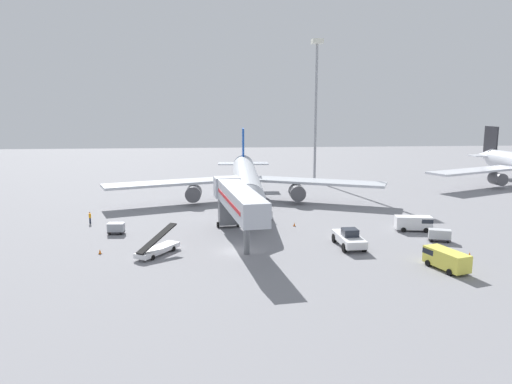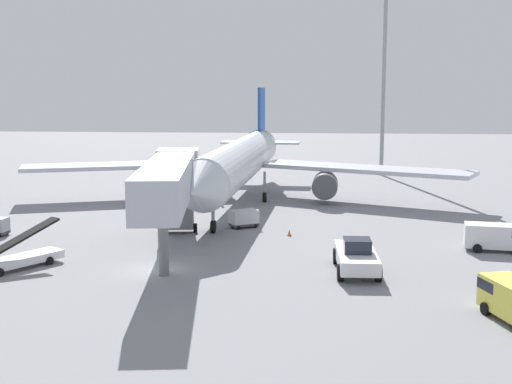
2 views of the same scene
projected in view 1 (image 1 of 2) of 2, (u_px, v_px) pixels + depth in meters
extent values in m
plane|color=gray|center=(238.00, 251.00, 58.04)|extent=(300.00, 300.00, 0.00)
cylinder|color=silver|center=(246.00, 180.00, 83.44)|extent=(5.77, 36.86, 4.36)
cone|color=silver|center=(250.00, 203.00, 63.23)|extent=(4.44, 4.51, 4.27)
cone|color=silver|center=(243.00, 163.00, 104.77)|extent=(4.40, 6.92, 4.14)
cube|color=#1947A3|center=(243.00, 145.00, 102.42)|extent=(0.56, 5.32, 6.98)
cube|color=silver|center=(256.00, 163.00, 102.72)|extent=(5.38, 4.06, 0.24)
cube|color=silver|center=(231.00, 164.00, 102.47)|extent=(5.38, 4.06, 0.24)
cube|color=silver|center=(318.00, 182.00, 87.62)|extent=(23.66, 14.50, 0.44)
cube|color=silver|center=(171.00, 183.00, 86.37)|extent=(23.96, 12.98, 0.44)
cylinder|color=#4C4C51|center=(297.00, 192.00, 86.19)|extent=(2.85, 3.64, 2.72)
cylinder|color=#4C4C51|center=(194.00, 193.00, 85.33)|extent=(2.85, 3.64, 2.72)
cylinder|color=gray|center=(249.00, 213.00, 69.81)|extent=(0.28, 0.28, 2.79)
cylinder|color=black|center=(249.00, 223.00, 70.05)|extent=(0.39, 1.11, 1.10)
cylinder|color=gray|center=(260.00, 193.00, 86.19)|extent=(0.28, 0.28, 2.79)
cylinder|color=black|center=(260.00, 201.00, 86.43)|extent=(0.39, 1.11, 1.10)
cylinder|color=gray|center=(231.00, 193.00, 85.95)|extent=(0.28, 0.28, 2.79)
cylinder|color=black|center=(231.00, 201.00, 86.19)|extent=(0.39, 1.11, 1.10)
cube|color=#B2B7C1|center=(240.00, 200.00, 59.65)|extent=(5.51, 19.37, 2.70)
cube|color=red|center=(228.00, 201.00, 59.32)|extent=(2.17, 15.94, 0.44)
cube|color=#B2B7C1|center=(227.00, 187.00, 69.43)|extent=(3.79, 3.23, 2.84)
cube|color=#232833|center=(225.00, 184.00, 70.63)|extent=(3.30, 0.68, 0.90)
cube|color=slate|center=(228.00, 211.00, 69.42)|extent=(2.77, 2.12, 3.95)
cylinder|color=black|center=(218.00, 225.00, 69.45)|extent=(0.40, 0.83, 0.80)
cylinder|color=black|center=(238.00, 224.00, 70.07)|extent=(0.40, 0.83, 0.80)
cylinder|color=slate|center=(247.00, 236.00, 56.57)|extent=(0.70, 0.70, 4.35)
cube|color=white|center=(349.00, 239.00, 59.74)|extent=(2.75, 6.73, 0.91)
cube|color=#232833|center=(350.00, 232.00, 59.26)|extent=(1.83, 1.86, 0.90)
cylinder|color=black|center=(364.00, 247.00, 57.85)|extent=(0.44, 1.11, 1.10)
cylinder|color=black|center=(344.00, 248.00, 57.56)|extent=(0.44, 1.11, 1.10)
cylinder|color=black|center=(353.00, 238.00, 62.07)|extent=(0.44, 1.11, 1.10)
cylinder|color=black|center=(334.00, 238.00, 61.79)|extent=(0.44, 1.11, 1.10)
cube|color=white|center=(158.00, 250.00, 56.64)|extent=(4.86, 6.32, 0.55)
cube|color=black|center=(157.00, 238.00, 56.40)|extent=(4.23, 5.94, 2.23)
cylinder|color=black|center=(162.00, 247.00, 58.73)|extent=(0.51, 0.62, 0.60)
cylinder|color=black|center=(173.00, 249.00, 58.00)|extent=(0.51, 0.62, 0.60)
cylinder|color=black|center=(141.00, 256.00, 55.37)|extent=(0.51, 0.62, 0.60)
cylinder|color=black|center=(153.00, 258.00, 54.64)|extent=(0.51, 0.62, 0.60)
cube|color=white|center=(413.00, 223.00, 67.50)|extent=(5.11, 2.71, 1.75)
cube|color=#1E232D|center=(426.00, 220.00, 67.31)|extent=(1.85, 2.21, 0.56)
cylinder|color=black|center=(422.00, 227.00, 68.45)|extent=(0.73, 0.46, 0.68)
cylinder|color=black|center=(426.00, 230.00, 66.60)|extent=(0.73, 0.46, 0.68)
cylinder|color=black|center=(400.00, 226.00, 68.67)|extent=(0.73, 0.46, 0.68)
cylinder|color=black|center=(403.00, 230.00, 66.82)|extent=(0.73, 0.46, 0.68)
cube|color=#E5DB4C|center=(447.00, 259.00, 51.31)|extent=(3.36, 5.46, 1.80)
cube|color=#1E232D|center=(435.00, 251.00, 52.83)|extent=(2.39, 2.14, 0.57)
cylinder|color=black|center=(428.00, 263.00, 52.56)|extent=(0.54, 0.75, 0.68)
cylinder|color=black|center=(442.00, 261.00, 53.25)|extent=(0.54, 0.75, 0.68)
cylinder|color=black|center=(450.00, 272.00, 49.66)|extent=(0.54, 0.75, 0.68)
cylinder|color=black|center=(464.00, 270.00, 50.35)|extent=(0.54, 0.75, 0.68)
cube|color=#38383D|center=(263.00, 220.00, 72.76)|extent=(2.76, 2.42, 0.22)
cube|color=silver|center=(263.00, 215.00, 72.64)|extent=(2.76, 2.42, 1.20)
cylinder|color=black|center=(265.00, 219.00, 73.77)|extent=(0.37, 0.29, 0.36)
cylinder|color=black|center=(270.00, 221.00, 72.79)|extent=(0.37, 0.29, 0.36)
cylinder|color=black|center=(256.00, 221.00, 72.77)|extent=(0.37, 0.29, 0.36)
cylinder|color=black|center=(261.00, 222.00, 71.79)|extent=(0.37, 0.29, 0.36)
cube|color=#38383D|center=(116.00, 232.00, 65.92)|extent=(2.20, 1.45, 0.22)
cube|color=#999EA5|center=(116.00, 227.00, 65.81)|extent=(2.20, 1.45, 1.11)
cylinder|color=black|center=(123.00, 231.00, 66.55)|extent=(0.37, 0.14, 0.36)
cylinder|color=black|center=(121.00, 234.00, 65.36)|extent=(0.37, 0.14, 0.36)
cylinder|color=black|center=(112.00, 232.00, 66.52)|extent=(0.37, 0.14, 0.36)
cylinder|color=black|center=(110.00, 234.00, 65.33)|extent=(0.37, 0.14, 0.36)
cube|color=#38383D|center=(439.00, 239.00, 62.23)|extent=(2.96, 2.17, 0.22)
cube|color=silver|center=(440.00, 234.00, 62.11)|extent=(2.96, 2.17, 1.16)
cylinder|color=black|center=(447.00, 239.00, 62.56)|extent=(0.38, 0.24, 0.36)
cylinder|color=black|center=(448.00, 242.00, 61.43)|extent=(0.38, 0.24, 0.36)
cylinder|color=black|center=(431.00, 238.00, 63.07)|extent=(0.38, 0.24, 0.36)
cylinder|color=black|center=(432.00, 241.00, 61.93)|extent=(0.38, 0.24, 0.36)
cylinder|color=#1E2333|center=(90.00, 221.00, 71.76)|extent=(0.35, 0.35, 0.86)
cylinder|color=orange|center=(90.00, 216.00, 71.63)|extent=(0.47, 0.47, 0.68)
sphere|color=tan|center=(90.00, 212.00, 71.55)|extent=(0.23, 0.23, 0.23)
cube|color=black|center=(294.00, 226.00, 70.23)|extent=(0.35, 0.35, 0.03)
cone|color=orange|center=(294.00, 224.00, 70.18)|extent=(0.30, 0.30, 0.52)
cube|color=black|center=(469.00, 256.00, 56.13)|extent=(0.32, 0.32, 0.03)
cone|color=orange|center=(470.00, 254.00, 56.09)|extent=(0.27, 0.27, 0.46)
cube|color=black|center=(100.00, 254.00, 57.01)|extent=(0.38, 0.38, 0.03)
cone|color=orange|center=(100.00, 251.00, 56.96)|extent=(0.32, 0.32, 0.56)
cone|color=silver|center=(486.00, 155.00, 122.53)|extent=(4.23, 6.93, 4.03)
cube|color=#232328|center=(491.00, 140.00, 120.19)|extent=(0.52, 5.36, 6.78)
cube|color=silver|center=(500.00, 155.00, 120.64)|extent=(5.20, 4.04, 0.24)
cube|color=silver|center=(481.00, 156.00, 120.06)|extent=(5.20, 4.04, 0.24)
cube|color=silver|center=(476.00, 171.00, 103.28)|extent=(24.29, 14.63, 0.44)
cylinder|color=#4C4C51|center=(498.00, 179.00, 102.46)|extent=(2.70, 3.45, 2.60)
cylinder|color=#93969B|center=(316.00, 114.00, 109.76)|extent=(0.56, 0.56, 30.54)
cube|color=silver|center=(317.00, 41.00, 107.05)|extent=(2.40, 2.40, 1.00)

